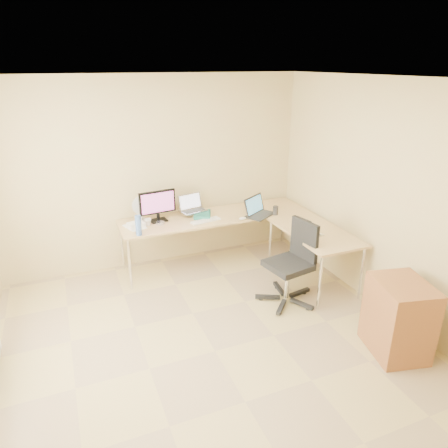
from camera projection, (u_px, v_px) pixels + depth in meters
name	position (u px, v px, depth m)	size (l,w,h in m)	color
floor	(215.00, 351.00, 4.14)	(4.50, 4.50, 0.00)	tan
ceiling	(212.00, 79.00, 3.18)	(4.50, 4.50, 0.00)	white
wall_back	(155.00, 174.00, 5.60)	(4.50, 4.50, 0.00)	tan
wall_front	(405.00, 425.00, 1.73)	(4.50, 4.50, 0.00)	tan
wall_right	(396.00, 204.00, 4.40)	(4.50, 4.50, 0.00)	tan
desk_main	(215.00, 239.00, 5.85)	(2.65, 0.70, 0.73)	tan
desk_return	(313.00, 256.00, 5.34)	(0.70, 1.30, 0.73)	tan
monitor	(158.00, 206.00, 5.44)	(0.50, 0.16, 0.43)	black
book_stack	(202.00, 214.00, 5.67)	(0.22, 0.30, 0.05)	#1B6457
laptop_center	(193.00, 203.00, 5.68)	(0.36, 0.27, 0.23)	#B4B2BF
laptop_black	(260.00, 206.00, 5.66)	(0.42, 0.31, 0.27)	black
keyboard	(206.00, 221.00, 5.50)	(0.41, 0.11, 0.02)	white
mouse	(243.00, 218.00, 5.56)	(0.10, 0.06, 0.04)	silver
mug	(148.00, 222.00, 5.35)	(0.09, 0.09, 0.09)	white
cd_stack	(160.00, 223.00, 5.41)	(0.11, 0.11, 0.03)	silver
water_bottle	(138.00, 225.00, 5.02)	(0.07, 0.07, 0.26)	#4369B2
papers	(135.00, 227.00, 5.31)	(0.21, 0.30, 0.01)	white
white_box	(136.00, 225.00, 5.27)	(0.20, 0.15, 0.07)	white
desk_fan	(141.00, 209.00, 5.48)	(0.25, 0.25, 0.31)	silver
black_cup	(275.00, 210.00, 5.72)	(0.07, 0.07, 0.12)	#272524
laptop_return	(311.00, 227.00, 5.03)	(0.24, 0.30, 0.20)	silver
office_chair	(288.00, 264.00, 4.84)	(0.61, 0.61, 1.01)	black
cabinet	(398.00, 320.00, 4.03)	(0.48, 0.59, 0.82)	olive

